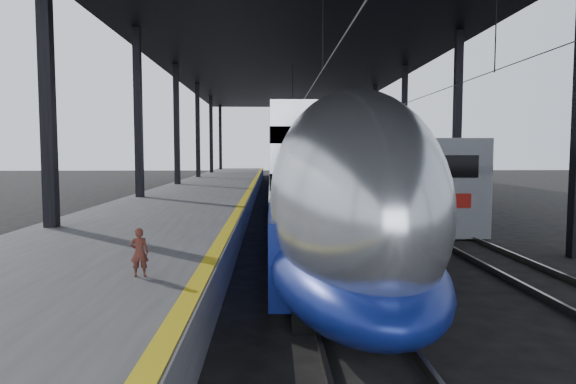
{
  "coord_description": "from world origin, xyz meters",
  "views": [
    {
      "loc": [
        0.51,
        -9.86,
        3.14
      ],
      "look_at": [
        1.0,
        4.85,
        2.0
      ],
      "focal_mm": 32.0,
      "sensor_mm": 36.0,
      "label": 1
    }
  ],
  "objects": [
    {
      "name": "ground",
      "position": [
        0.0,
        0.0,
        0.0
      ],
      "size": [
        160.0,
        160.0,
        0.0
      ],
      "primitive_type": "plane",
      "color": "black",
      "rests_on": "ground"
    },
    {
      "name": "platform",
      "position": [
        -3.5,
        20.0,
        0.5
      ],
      "size": [
        6.0,
        80.0,
        1.0
      ],
      "primitive_type": "cube",
      "color": "#4C4C4F",
      "rests_on": "ground"
    },
    {
      "name": "yellow_strip",
      "position": [
        -0.7,
        20.0,
        1.0
      ],
      "size": [
        0.3,
        80.0,
        0.01
      ],
      "primitive_type": "cube",
      "color": "yellow",
      "rests_on": "platform"
    },
    {
      "name": "rails",
      "position": [
        4.5,
        20.0,
        0.08
      ],
      "size": [
        6.52,
        80.0,
        0.16
      ],
      "color": "slate",
      "rests_on": "ground"
    },
    {
      "name": "canopy",
      "position": [
        1.9,
        20.0,
        9.12
      ],
      "size": [
        18.0,
        75.0,
        9.47
      ],
      "color": "black",
      "rests_on": "ground"
    },
    {
      "name": "tgv_train",
      "position": [
        2.0,
        27.49,
        2.08
      ],
      "size": [
        3.11,
        65.2,
        4.46
      ],
      "color": "#B0B2B7",
      "rests_on": "ground"
    },
    {
      "name": "second_train",
      "position": [
        7.0,
        35.19,
        1.85
      ],
      "size": [
        2.65,
        56.05,
        3.65
      ],
      "color": "navy",
      "rests_on": "ground"
    },
    {
      "name": "child",
      "position": [
        -1.76,
        -1.07,
        1.42
      ],
      "size": [
        0.33,
        0.24,
        0.85
      ],
      "primitive_type": "imported",
      "rotation": [
        0.0,
        0.0,
        3.25
      ],
      "color": "#54261C",
      "rests_on": "platform"
    }
  ]
}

